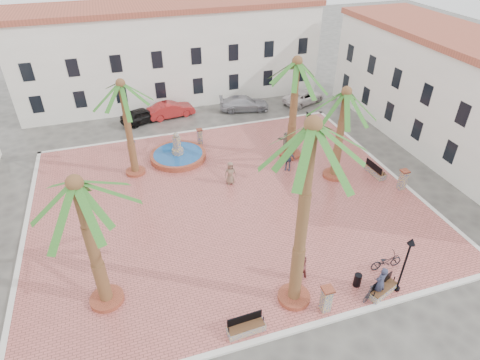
{
  "coord_description": "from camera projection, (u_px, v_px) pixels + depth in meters",
  "views": [
    {
      "loc": [
        -5.92,
        -21.54,
        16.92
      ],
      "look_at": [
        1.0,
        0.0,
        1.6
      ],
      "focal_mm": 30.0,
      "sensor_mm": 36.0,
      "label": 1
    }
  ],
  "objects": [
    {
      "name": "fountain",
      "position": [
        178.0,
        155.0,
        32.37
      ],
      "size": [
        4.47,
        4.47,
        2.31
      ],
      "color": "#A1462E",
      "rests_on": "plaza"
    },
    {
      "name": "bench_e",
      "position": [
        375.0,
        171.0,
        30.4
      ],
      "size": [
        0.71,
        1.96,
        1.02
      ],
      "rotation": [
        0.0,
        0.0,
        1.63
      ],
      "color": "gray",
      "rests_on": "plaza"
    },
    {
      "name": "kerb_n",
      "position": [
        193.0,
        131.0,
        36.59
      ],
      "size": [
        26.3,
        0.3,
        0.16
      ],
      "primitive_type": "cube",
      "color": "silver",
      "rests_on": "ground"
    },
    {
      "name": "palm_nw",
      "position": [
        122.0,
        95.0,
        27.19
      ],
      "size": [
        4.8,
        4.8,
        7.46
      ],
      "color": "#A1462E",
      "rests_on": "plaza"
    },
    {
      "name": "cyclist_a",
      "position": [
        381.0,
        282.0,
        20.45
      ],
      "size": [
        0.79,
        0.6,
        1.95
      ],
      "primitive_type": "imported",
      "rotation": [
        0.0,
        0.0,
        3.35
      ],
      "color": "#2D2F47",
      "rests_on": "plaza"
    },
    {
      "name": "bollard_se",
      "position": [
        326.0,
        299.0,
        19.79
      ],
      "size": [
        0.56,
        0.56,
        1.56
      ],
      "rotation": [
        0.0,
        0.0,
        -0.01
      ],
      "color": "gray",
      "rests_on": "plaza"
    },
    {
      "name": "car_silver",
      "position": [
        244.0,
        103.0,
        40.29
      ],
      "size": [
        5.25,
        3.01,
        1.43
      ],
      "primitive_type": "imported",
      "rotation": [
        0.0,
        0.0,
        1.36
      ],
      "color": "#A6A6AF",
      "rests_on": "ground"
    },
    {
      "name": "palm_e",
      "position": [
        345.0,
        103.0,
        27.08
      ],
      "size": [
        5.36,
        5.36,
        7.09
      ],
      "color": "#A1462E",
      "rests_on": "plaza"
    },
    {
      "name": "bench_ne",
      "position": [
        312.0,
        120.0,
        37.79
      ],
      "size": [
        0.71,
        1.68,
        0.86
      ],
      "rotation": [
        0.0,
        0.0,
        1.71
      ],
      "color": "gray",
      "rests_on": "plaza"
    },
    {
      "name": "pedestrian_east",
      "position": [
        286.0,
        143.0,
        32.79
      ],
      "size": [
        0.94,
        1.77,
        1.83
      ],
      "primitive_type": "imported",
      "rotation": [
        0.0,
        0.0,
        -1.33
      ],
      "color": "gray",
      "rests_on": "plaza"
    },
    {
      "name": "car_black",
      "position": [
        143.0,
        115.0,
        37.96
      ],
      "size": [
        4.51,
        2.98,
        1.43
      ],
      "primitive_type": "imported",
      "rotation": [
        0.0,
        0.0,
        1.91
      ],
      "color": "black",
      "rests_on": "ground"
    },
    {
      "name": "bicycle_a",
      "position": [
        386.0,
        261.0,
        22.32
      ],
      "size": [
        1.91,
        0.71,
        0.99
      ],
      "primitive_type": "imported",
      "rotation": [
        0.0,
        0.0,
        1.54
      ],
      "color": "black",
      "rests_on": "plaza"
    },
    {
      "name": "bollard_n",
      "position": [
        200.0,
        136.0,
        34.19
      ],
      "size": [
        0.49,
        0.49,
        1.35
      ],
      "rotation": [
        0.0,
        0.0,
        -0.01
      ],
      "color": "gray",
      "rests_on": "plaza"
    },
    {
      "name": "palm_s",
      "position": [
        311.0,
        148.0,
        15.78
      ],
      "size": [
        5.44,
        5.44,
        10.35
      ],
      "color": "#A1462E",
      "rests_on": "plaza"
    },
    {
      "name": "palm_ne",
      "position": [
        296.0,
        74.0,
        29.07
      ],
      "size": [
        5.72,
        5.72,
        8.18
      ],
      "color": "#A1462E",
      "rests_on": "plaza"
    },
    {
      "name": "kerb_s",
      "position": [
        290.0,
        332.0,
        19.25
      ],
      "size": [
        26.3,
        0.3,
        0.16
      ],
      "primitive_type": "cube",
      "color": "silver",
      "rests_on": "ground"
    },
    {
      "name": "lamppost_s",
      "position": [
        407.0,
        256.0,
        19.92
      ],
      "size": [
        0.4,
        0.4,
        3.64
      ],
      "color": "black",
      "rests_on": "plaza"
    },
    {
      "name": "bench_s",
      "position": [
        246.0,
        328.0,
        19.03
      ],
      "size": [
        1.87,
        0.65,
        0.98
      ],
      "rotation": [
        0.0,
        0.0,
        0.04
      ],
      "color": "gray",
      "rests_on": "plaza"
    },
    {
      "name": "cyclist_b",
      "position": [
        300.0,
        265.0,
        21.49
      ],
      "size": [
        1.01,
        0.82,
        1.92
      ],
      "primitive_type": "imported",
      "rotation": [
        0.0,
        0.0,
        3.25
      ],
      "color": "maroon",
      "rests_on": "plaza"
    },
    {
      "name": "bicycle_b",
      "position": [
        373.0,
        290.0,
        20.63
      ],
      "size": [
        1.72,
        1.11,
        1.0
      ],
      "primitive_type": "imported",
      "rotation": [
        0.0,
        0.0,
        1.99
      ],
      "color": "black",
      "rests_on": "plaza"
    },
    {
      "name": "kerb_e",
      "position": [
        386.0,
        170.0,
        31.21
      ],
      "size": [
        0.3,
        22.3,
        0.16
      ],
      "primitive_type": "cube",
      "color": "silver",
      "rests_on": "ground"
    },
    {
      "name": "building_east",
      "position": [
        458.0,
        96.0,
        32.07
      ],
      "size": [
        7.4,
        26.4,
        9.0
      ],
      "rotation": [
        0.0,
        0.0,
        1.57
      ],
      "color": "white",
      "rests_on": "ground"
    },
    {
      "name": "palm_sw",
      "position": [
        79.0,
        200.0,
        17.09
      ],
      "size": [
        5.59,
        5.59,
        7.75
      ],
      "color": "#A1462E",
      "rests_on": "plaza"
    },
    {
      "name": "car_white",
      "position": [
        304.0,
        97.0,
        41.84
      ],
      "size": [
        5.2,
        3.79,
        1.31
      ],
      "primitive_type": "imported",
      "rotation": [
        0.0,
        0.0,
        1.95
      ],
      "color": "silver",
      "rests_on": "ground"
    },
    {
      "name": "building_north",
      "position": [
        171.0,
        52.0,
        41.05
      ],
      "size": [
        30.4,
        7.4,
        9.5
      ],
      "color": "white",
      "rests_on": "ground"
    },
    {
      "name": "plaza",
      "position": [
        226.0,
        201.0,
        27.92
      ],
      "size": [
        26.0,
        22.0,
        0.15
      ],
      "primitive_type": "cube",
      "color": "#BC5E58",
      "rests_on": "ground"
    },
    {
      "name": "lamppost_e",
      "position": [
        346.0,
        112.0,
        33.84
      ],
      "size": [
        0.41,
        0.41,
        3.82
      ],
      "color": "black",
      "rests_on": "plaza"
    },
    {
      "name": "pedestrian_fountain_a",
      "position": [
        230.0,
        173.0,
        29.06
      ],
      "size": [
        0.9,
        0.61,
        1.77
      ],
      "primitive_type": "imported",
      "rotation": [
        0.0,
        0.0,
        -0.06
      ],
      "color": "#7C604D",
      "rests_on": "plaza"
    },
    {
      "name": "pedestrian_fountain_b",
      "position": [
        288.0,
        159.0,
        30.59
      ],
      "size": [
        1.18,
        0.98,
        1.89
      ],
      "primitive_type": "imported",
      "rotation": [
        0.0,
        0.0,
        -0.56
      ],
      "color": "#3D4863",
      "rests_on": "plaza"
    },
    {
      "name": "bench_se",
      "position": [
        383.0,
        290.0,
        20.95
      ],
      "size": [
        1.87,
        1.11,
        0.94
      ],
      "rotation": [
        0.0,
        0.0,
        0.34
      ],
      "color": "gray",
      "rests_on": "plaza"
    },
    {
      "name": "litter_bin",
      "position": [
        357.0,
        280.0,
        21.34
      ],
      "size": [
        0.4,
        0.4,
        0.78
      ],
      "primitive_type": "cylinder",
      "color": "black",
      "rests_on": "plaza"
    },
    {
      "name": "car_red",
      "position": [
        171.0,
        110.0,
        38.98
      ],
      "size": [
        4.68,
        2.22,
        1.48
      ],
      "primitive_type": "imported",
      "rotation": [
        0.0,
        0.0,
        1.72
      ],
      "color": "#A21F1F",
      "rests_on": "ground"
    },
    {
      "name": "ground",
      "position": [
        226.0,
        201.0,
        27.96
      ],
      "size": [
        120.0,
        120.0,
        0.0
      ],
      "primitive_type": "plane",
      "color": "#56544F",
      "rests_on": "ground"
    },
    {
      "name": "bollard_e",
      "position": [
        403.0,
        179.0,
        28.56
      ],
      "size": [
        0.56,
        0.56,
        1.55
      ],
      "rotation": [
        0.0,
        0.0,
        -0.02
      ],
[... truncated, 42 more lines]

